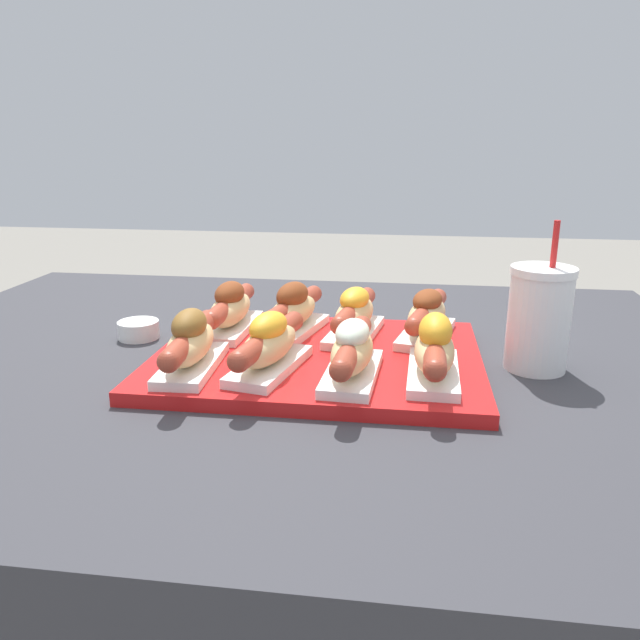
% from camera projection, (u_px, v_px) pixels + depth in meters
% --- Properties ---
extents(patio_table, '(1.26, 0.95, 0.75)m').
position_uv_depth(patio_table, '(285.00, 574.00, 1.00)').
color(patio_table, '#333338').
rests_on(patio_table, ground_plane).
extents(serving_tray, '(0.44, 0.34, 0.02)m').
position_uv_depth(serving_tray, '(318.00, 359.00, 0.85)').
color(serving_tray, red).
rests_on(serving_tray, patio_table).
extents(hot_dog_0, '(0.07, 0.19, 0.08)m').
position_uv_depth(hot_dog_0, '(190.00, 343.00, 0.78)').
color(hot_dog_0, white).
rests_on(hot_dog_0, serving_tray).
extents(hot_dog_1, '(0.09, 0.19, 0.08)m').
position_uv_depth(hot_dog_1, '(269.00, 344.00, 0.77)').
color(hot_dog_1, white).
rests_on(hot_dog_1, serving_tray).
extents(hot_dog_2, '(0.07, 0.19, 0.07)m').
position_uv_depth(hot_dog_2, '(352.00, 351.00, 0.75)').
color(hot_dog_2, white).
rests_on(hot_dog_2, serving_tray).
extents(hot_dog_3, '(0.06, 0.19, 0.08)m').
position_uv_depth(hot_dog_3, '(434.00, 350.00, 0.75)').
color(hot_dog_3, white).
rests_on(hot_dog_3, serving_tray).
extents(hot_dog_4, '(0.07, 0.19, 0.08)m').
position_uv_depth(hot_dog_4, '(230.00, 309.00, 0.93)').
color(hot_dog_4, white).
rests_on(hot_dog_4, serving_tray).
extents(hot_dog_5, '(0.09, 0.19, 0.08)m').
position_uv_depth(hot_dog_5, '(293.00, 311.00, 0.92)').
color(hot_dog_5, white).
rests_on(hot_dog_5, serving_tray).
extents(hot_dog_6, '(0.08, 0.19, 0.07)m').
position_uv_depth(hot_dog_6, '(354.00, 314.00, 0.91)').
color(hot_dog_6, white).
rests_on(hot_dog_6, serving_tray).
extents(hot_dog_7, '(0.09, 0.19, 0.07)m').
position_uv_depth(hot_dog_7, '(427.00, 315.00, 0.90)').
color(hot_dog_7, white).
rests_on(hot_dog_7, serving_tray).
extents(sauce_bowl, '(0.06, 0.06, 0.03)m').
position_uv_depth(sauce_bowl, '(139.00, 329.00, 0.96)').
color(sauce_bowl, white).
rests_on(sauce_bowl, patio_table).
extents(drink_cup, '(0.08, 0.08, 0.20)m').
position_uv_depth(drink_cup, '(539.00, 318.00, 0.82)').
color(drink_cup, white).
rests_on(drink_cup, patio_table).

